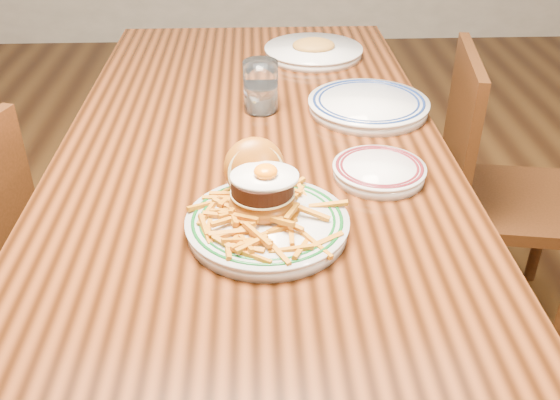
{
  "coord_description": "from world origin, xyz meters",
  "views": [
    {
      "loc": [
        0.01,
        -1.3,
        1.38
      ],
      "look_at": [
        0.05,
        -0.39,
        0.8
      ],
      "focal_mm": 40.0,
      "sensor_mm": 36.0,
      "label": 1
    }
  ],
  "objects_px": {
    "chair_right": "(491,187)",
    "side_plate": "(379,170)",
    "table": "(254,164)",
    "main_plate": "(265,209)"
  },
  "relations": [
    {
      "from": "chair_right",
      "to": "table",
      "type": "bearing_deg",
      "value": 27.46
    },
    {
      "from": "chair_right",
      "to": "side_plate",
      "type": "xyz_separation_m",
      "value": [
        -0.43,
        -0.45,
        0.32
      ]
    },
    {
      "from": "chair_right",
      "to": "side_plate",
      "type": "height_order",
      "value": "chair_right"
    },
    {
      "from": "table",
      "to": "main_plate",
      "type": "xyz_separation_m",
      "value": [
        0.02,
        -0.39,
        0.13
      ]
    },
    {
      "from": "main_plate",
      "to": "side_plate",
      "type": "relative_size",
      "value": 1.62
    },
    {
      "from": "main_plate",
      "to": "side_plate",
      "type": "distance_m",
      "value": 0.28
    },
    {
      "from": "chair_right",
      "to": "main_plate",
      "type": "relative_size",
      "value": 2.8
    },
    {
      "from": "table",
      "to": "main_plate",
      "type": "relative_size",
      "value": 5.34
    },
    {
      "from": "main_plate",
      "to": "side_plate",
      "type": "height_order",
      "value": "main_plate"
    },
    {
      "from": "chair_right",
      "to": "side_plate",
      "type": "relative_size",
      "value": 4.52
    }
  ]
}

